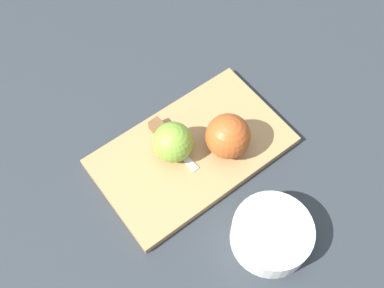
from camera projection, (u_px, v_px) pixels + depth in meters
The scene contains 6 objects.
ground_plane at pixel (192, 153), 0.88m from camera, with size 4.00×4.00×0.00m, color #282D33.
cutting_board at pixel (192, 151), 0.87m from camera, with size 0.38×0.24×0.02m.
apple_half_left at pixel (228, 136), 0.83m from camera, with size 0.09×0.09×0.09m.
apple_half_right at pixel (173, 142), 0.83m from camera, with size 0.08×0.08×0.08m.
knife at pixel (164, 134), 0.87m from camera, with size 0.02×0.14×0.02m.
bowl at pixel (272, 234), 0.77m from camera, with size 0.14×0.14×0.05m.
Camera 1 is at (0.27, 0.32, 0.78)m, focal length 42.00 mm.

